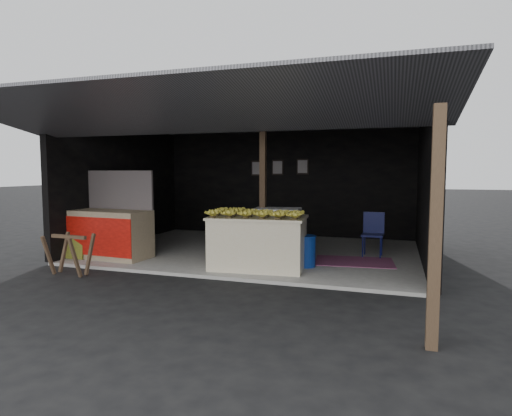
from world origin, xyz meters
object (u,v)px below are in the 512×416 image
(banana_table, at_px, (258,242))
(sawhorse, at_px, (69,250))
(white_crate, at_px, (277,233))
(neighbor_stall, at_px, (109,232))
(plastic_chair, at_px, (373,230))
(water_barrel, at_px, (305,252))

(banana_table, bearing_deg, sawhorse, -161.78)
(white_crate, relative_size, sawhorse, 1.38)
(white_crate, height_order, sawhorse, white_crate)
(neighbor_stall, relative_size, plastic_chair, 1.95)
(banana_table, relative_size, sawhorse, 2.44)
(white_crate, distance_m, neighbor_stall, 3.46)
(white_crate, xyz_separation_m, sawhorse, (-3.15, -2.32, -0.12))
(sawhorse, relative_size, water_barrel, 1.35)
(sawhorse, bearing_deg, water_barrel, 26.88)
(sawhorse, relative_size, plastic_chair, 0.81)
(neighbor_stall, bearing_deg, banana_table, 3.77)
(neighbor_stall, relative_size, water_barrel, 3.24)
(white_crate, bearing_deg, sawhorse, -148.79)
(white_crate, bearing_deg, banana_table, -100.33)
(banana_table, bearing_deg, plastic_chair, 38.05)
(banana_table, distance_m, water_barrel, 0.92)
(banana_table, height_order, white_crate, white_crate)
(white_crate, height_order, neighbor_stall, neighbor_stall)
(banana_table, distance_m, neighbor_stall, 3.22)
(neighbor_stall, bearing_deg, plastic_chair, 23.19)
(white_crate, bearing_deg, plastic_chair, 19.03)
(white_crate, xyz_separation_m, neighbor_stall, (-3.31, -1.00, 0.02))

